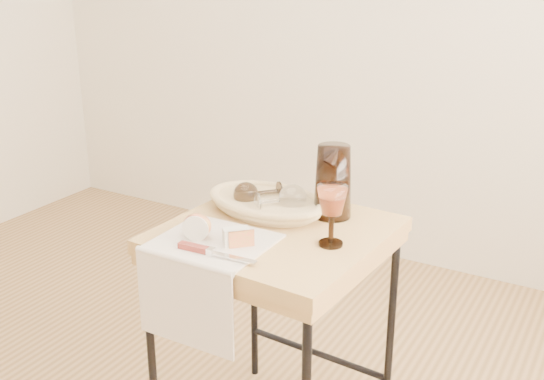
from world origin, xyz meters
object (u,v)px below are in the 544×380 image
Objects in this scene: goblet_lying_a at (260,193)px; wine_goblet at (332,216)px; side_table at (275,341)px; tea_towel at (213,242)px; apple_half at (197,225)px; table_knife at (214,252)px; goblet_lying_b at (278,200)px; bread_basket at (267,205)px; pitcher at (333,181)px.

wine_goblet is at bearing 107.41° from goblet_lying_a.
side_table is 4.38× the size of wine_goblet.
apple_half is at bearing -177.55° from tea_towel.
tea_towel is 0.09m from table_knife.
goblet_lying_b is at bearing 85.34° from table_knife.
wine_goblet reaches higher than apple_half.
goblet_lying_a is at bearing 158.74° from bread_basket.
bread_basket is (0.01, 0.26, 0.02)m from tea_towel.
pitcher is 3.32× the size of apple_half.
apple_half is at bearing -101.40° from pitcher.
side_table is 0.45m from table_knife.
pitcher is at bearing 32.16° from apple_half.
bread_basket reaches higher than tea_towel.
goblet_lying_a reaches higher than bread_basket.
goblet_lying_a is 0.92× the size of goblet_lying_b.
tea_towel is 1.34× the size of table_knife.
side_table is at bearing 60.64° from tea_towel.
goblet_lying_a reaches higher than side_table.
goblet_lying_a is at bearing 98.47° from table_knife.
bread_basket is 0.06m from goblet_lying_b.
bread_basket reaches higher than table_knife.
goblet_lying_a reaches higher than apple_half.
tea_towel is at bearing 45.61° from goblet_lying_a.
side_table is at bearing -96.65° from pitcher.
bread_basket is 4.40× the size of apple_half.
goblet_lying_b is at bearing 75.94° from tea_towel.
wine_goblet is (0.08, -0.19, -0.02)m from pitcher.
bread_basket is at bearing 132.14° from side_table.
wine_goblet is at bearing -18.53° from bread_basket.
tea_towel is 1.77× the size of wine_goblet.
bread_basket is at bearing -134.85° from pitcher.
tea_towel is 2.40× the size of goblet_lying_a.
goblet_lying_a reaches higher than tea_towel.
goblet_lying_b reaches higher than tea_towel.
goblet_lying_a is at bearing 93.87° from tea_towel.
side_table is 9.62× the size of apple_half.
goblet_lying_b is (-0.03, 0.07, 0.42)m from side_table.
goblet_lying_a is 1.62× the size of apple_half.
wine_goblet is 0.76× the size of table_knife.
side_table is at bearing 88.09° from goblet_lying_a.
wine_goblet is (0.29, -0.13, 0.03)m from goblet_lying_a.
table_knife is (-0.23, -0.21, -0.07)m from wine_goblet.
wine_goblet is 0.36m from apple_half.
table_knife is (0.04, -0.33, -0.01)m from bread_basket.
pitcher reaches higher than bread_basket.
side_table is at bearing 172.39° from wine_goblet.
side_table is 2.19× the size of bread_basket.
pitcher reaches higher than tea_towel.
tea_towel is 0.25m from goblet_lying_b.
side_table is 0.46m from apple_half.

